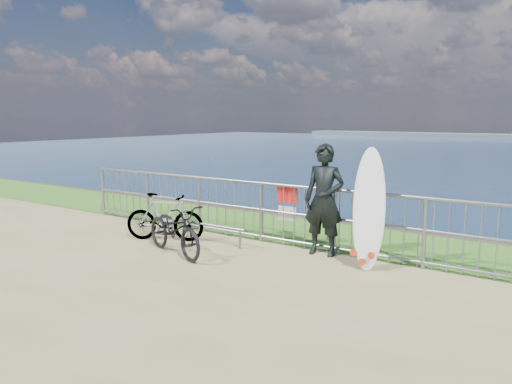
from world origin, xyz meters
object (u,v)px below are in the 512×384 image
Objects in this scene: bicycle_far at (165,217)px; surfboard at (369,213)px; bicycle_near at (174,229)px; surfer at (324,200)px.

surfboard is at bearing -107.15° from bicycle_far.
surfboard is at bearing -50.77° from bicycle_near.
surfer reaches higher than bicycle_near.
surfer is at bearing 162.13° from surfboard.
surfboard is 3.85m from bicycle_far.
bicycle_near is at bearing -151.11° from surfer.
bicycle_near is (-2.07, -1.43, -0.50)m from surfer.
surfboard is at bearing -23.64° from surfer.
bicycle_near is 1.11× the size of bicycle_far.
surfer is 0.95m from surfboard.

